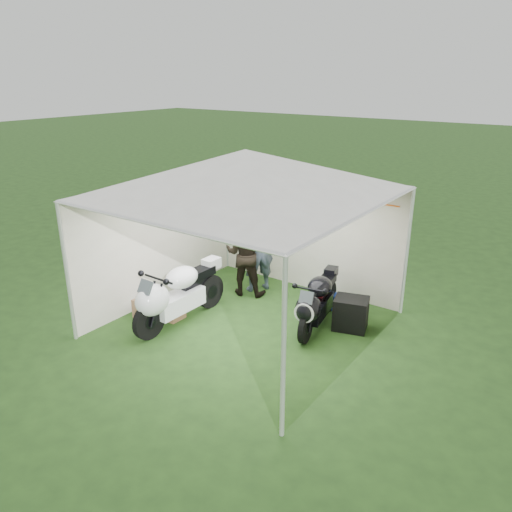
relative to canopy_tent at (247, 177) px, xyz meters
The scene contains 12 objects.
ground 2.58m from the canopy_tent, 89.22° to the right, with size 80.00×80.00×0.00m, color #203D17.
canopy_tent is the anchor object (origin of this frame).
motorcycle_white 2.34m from the canopy_tent, 145.21° to the right, with size 0.49×2.09×1.03m.
motorcycle_black 2.38m from the canopy_tent, 29.24° to the left, with size 0.61×1.80×0.89m.
paddock_stand 2.93m from the canopy_tent, 57.99° to the left, with size 0.38×0.24×0.29m, color blue.
person_dark_jacket 2.17m from the canopy_tent, 127.78° to the left, with size 0.81×0.63×1.66m, color black.
person_blue_jacket 2.21m from the canopy_tent, 118.66° to the left, with size 0.68×0.45×1.86m, color #4F5B75.
equipment_box 2.89m from the canopy_tent, 30.39° to the left, with size 0.55×0.44×0.55m, color black.
crate_0 3.04m from the canopy_tent, 155.79° to the right, with size 0.44×0.34×0.29m, color silver.
crate_1 3.01m from the canopy_tent, 153.67° to the right, with size 0.38×0.38×0.34m, color brown.
crate_2 2.97m from the canopy_tent, 159.42° to the right, with size 0.32×0.27×0.24m, color silver.
crate_3 2.80m from the canopy_tent, 155.05° to the right, with size 0.47×0.33×0.31m, color brown.
Camera 1 is at (4.57, -6.16, 4.10)m, focal length 35.00 mm.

